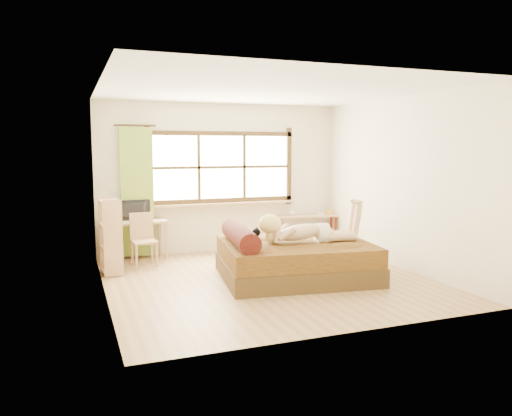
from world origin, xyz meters
name	(u,v)px	position (x,y,z in m)	size (l,w,h in m)	color
floor	(267,280)	(0.00, 0.00, 0.00)	(4.50, 4.50, 0.00)	#9E754C
ceiling	(268,90)	(0.00, 0.00, 2.70)	(4.50, 4.50, 0.00)	white
wall_back	(222,178)	(0.00, 2.25, 1.35)	(4.50, 4.50, 0.00)	silver
wall_front	(351,203)	(0.00, -2.25, 1.35)	(4.50, 4.50, 0.00)	silver
wall_left	(102,192)	(-2.25, 0.00, 1.35)	(4.50, 4.50, 0.00)	silver
wall_right	(399,183)	(2.25, 0.00, 1.35)	(4.50, 4.50, 0.00)	silver
window	(222,169)	(0.00, 2.22, 1.51)	(2.80, 0.16, 1.46)	#FFEDBF
curtain	(137,192)	(-1.55, 2.13, 1.15)	(0.55, 0.10, 2.20)	#5B7E22
bed	(292,259)	(0.38, -0.04, 0.29)	(2.35, 1.98, 0.81)	#352410
woman	(307,220)	(0.58, -0.10, 0.85)	(1.49, 0.43, 0.64)	#D1A987
kitten	(247,235)	(-0.29, 0.05, 0.66)	(0.32, 0.13, 0.26)	black
desk	(134,226)	(-1.64, 1.95, 0.59)	(1.12, 0.59, 0.68)	tan
monitor	(133,210)	(-1.64, 2.00, 0.85)	(0.60, 0.08, 0.34)	black
chair	(143,236)	(-1.54, 1.58, 0.47)	(0.41, 0.41, 0.85)	tan
pipe_shelf	(307,223)	(1.67, 2.07, 0.45)	(1.25, 0.46, 0.69)	tan
cup	(293,213)	(1.36, 2.07, 0.66)	(0.12, 0.12, 0.09)	gray
book	(316,214)	(1.86, 2.07, 0.62)	(0.18, 0.24, 0.02)	gray
bookshelf	(111,236)	(-2.08, 1.18, 0.58)	(0.31, 0.51, 1.14)	tan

